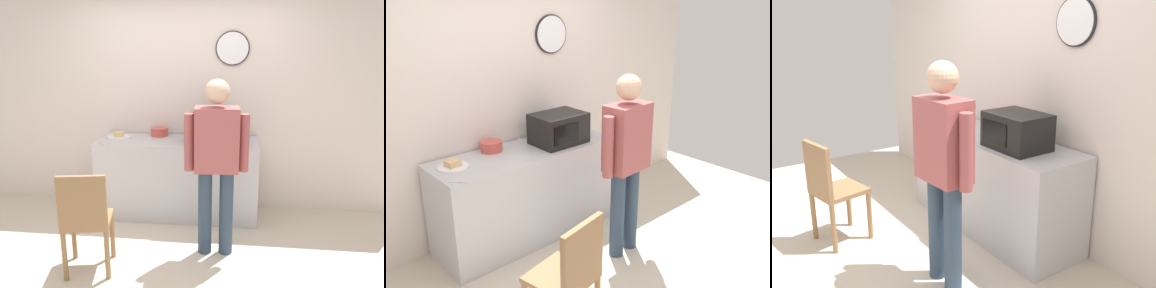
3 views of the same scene
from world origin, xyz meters
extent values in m
plane|color=beige|center=(0.00, 0.00, 0.00)|extent=(6.00, 6.00, 0.00)
cube|color=silver|center=(0.00, 1.60, 1.30)|extent=(5.40, 0.10, 2.60)
cylinder|color=white|center=(0.55, 1.54, 1.91)|extent=(0.36, 0.03, 0.36)
cylinder|color=black|center=(0.55, 1.54, 1.91)|extent=(0.38, 0.02, 0.38)
cube|color=#B7B7BC|center=(-0.04, 1.22, 0.45)|extent=(1.82, 0.62, 0.90)
cube|color=black|center=(0.33, 1.17, 1.05)|extent=(0.50, 0.38, 0.30)
cube|color=black|center=(0.27, 0.98, 1.05)|extent=(0.30, 0.01, 0.18)
cylinder|color=white|center=(-0.75, 1.27, 0.91)|extent=(0.27, 0.27, 0.01)
cube|color=#E0B67C|center=(-0.75, 1.27, 0.94)|extent=(0.12, 0.12, 0.05)
cylinder|color=#C64C42|center=(-0.29, 1.41, 0.95)|extent=(0.20, 0.20, 0.10)
cube|color=silver|center=(-0.85, 0.96, 0.90)|extent=(0.14, 0.12, 0.01)
cube|color=silver|center=(0.07, 1.46, 0.90)|extent=(0.08, 0.16, 0.01)
cylinder|color=#2A3C51|center=(0.55, 0.39, 0.42)|extent=(0.13, 0.13, 0.83)
cylinder|color=#2A3C51|center=(0.35, 0.38, 0.42)|extent=(0.13, 0.13, 0.83)
cube|color=#9E4C4C|center=(0.45, 0.38, 1.13)|extent=(0.42, 0.27, 0.59)
cylinder|color=#9E4C4C|center=(0.70, 0.40, 1.10)|extent=(0.09, 0.09, 0.53)
cylinder|color=#9E4C4C|center=(0.20, 0.37, 1.10)|extent=(0.09, 0.09, 0.53)
sphere|color=#D1A889|center=(0.45, 0.38, 1.56)|extent=(0.22, 0.22, 0.22)
cylinder|color=olive|center=(-0.51, 0.18, 0.23)|extent=(0.04, 0.04, 0.45)
cylinder|color=olive|center=(-0.86, 0.11, 0.23)|extent=(0.04, 0.04, 0.45)
cylinder|color=olive|center=(-0.44, -0.17, 0.23)|extent=(0.04, 0.04, 0.45)
cylinder|color=olive|center=(-0.79, -0.24, 0.23)|extent=(0.04, 0.04, 0.45)
cube|color=olive|center=(-0.65, -0.03, 0.47)|extent=(0.47, 0.47, 0.04)
cube|color=olive|center=(-0.61, -0.21, 0.71)|extent=(0.40, 0.11, 0.45)
camera|label=1|loc=(0.63, -3.07, 1.98)|focal=36.84mm
camera|label=2|loc=(-2.16, -1.90, 2.27)|focal=39.42mm
camera|label=3|loc=(2.79, -1.08, 1.92)|focal=38.95mm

